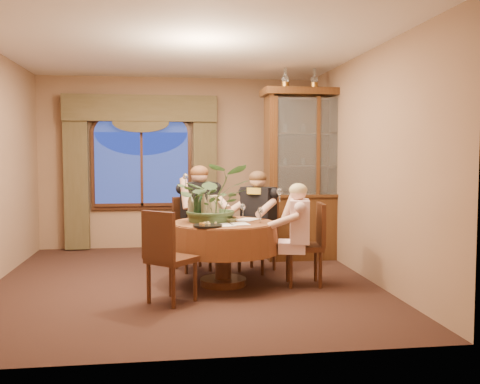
{
  "coord_description": "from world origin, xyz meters",
  "views": [
    {
      "loc": [
        -0.21,
        -6.43,
        1.54
      ],
      "look_at": [
        0.65,
        -0.25,
        1.1
      ],
      "focal_mm": 40.0,
      "sensor_mm": 36.0,
      "label": 1
    }
  ],
  "objects": [
    {
      "name": "drapery_left",
      "position": [
        -1.63,
        2.38,
        1.18
      ],
      "size": [
        0.38,
        0.14,
        2.32
      ],
      "primitive_type": "cube",
      "color": "#43391F",
      "rests_on": "floor"
    },
    {
      "name": "tasting_paper_2",
      "position": [
        0.42,
        -0.54,
        0.75
      ],
      "size": [
        0.25,
        0.33,
        0.0
      ],
      "primitive_type": "cube",
      "rotation": [
        0.0,
        0.0,
        0.15
      ],
      "color": "white",
      "rests_on": "dining_table"
    },
    {
      "name": "floor",
      "position": [
        0.0,
        0.0,
        0.0
      ],
      "size": [
        5.0,
        5.0,
        0.0
      ],
      "primitive_type": "plane",
      "color": "black",
      "rests_on": "ground"
    },
    {
      "name": "china_cabinet",
      "position": [
        1.96,
        1.26,
        1.25
      ],
      "size": [
        1.53,
        0.6,
        2.49
      ],
      "primitive_type": "cube",
      "color": "#371C0C",
      "rests_on": "floor"
    },
    {
      "name": "wine_bottle_0",
      "position": [
        0.14,
        -0.27,
        0.92
      ],
      "size": [
        0.07,
        0.07,
        0.33
      ],
      "primitive_type": "cylinder",
      "color": "black",
      "rests_on": "dining_table"
    },
    {
      "name": "stoneware_vase",
      "position": [
        0.34,
        -0.11,
        0.9
      ],
      "size": [
        0.16,
        0.16,
        0.3
      ],
      "primitive_type": null,
      "color": "tan",
      "rests_on": "dining_table"
    },
    {
      "name": "tasting_paper_1",
      "position": [
        0.76,
        -0.09,
        0.75
      ],
      "size": [
        0.35,
        0.37,
        0.0
      ],
      "primitive_type": "cube",
      "rotation": [
        0.0,
        0.0,
        -0.66
      ],
      "color": "white",
      "rests_on": "dining_table"
    },
    {
      "name": "wine_bottle_3",
      "position": [
        0.21,
        -0.1,
        0.92
      ],
      "size": [
        0.07,
        0.07,
        0.33
      ],
      "primitive_type": "cylinder",
      "color": "black",
      "rests_on": "dining_table"
    },
    {
      "name": "person_scarf",
      "position": [
        0.98,
        0.37,
        0.67
      ],
      "size": [
        0.65,
        0.64,
        1.33
      ],
      "primitive_type": null,
      "rotation": [
        0.0,
        0.0,
        -3.85
      ],
      "color": "black",
      "rests_on": "floor"
    },
    {
      "name": "person_pink",
      "position": [
        1.32,
        -0.45,
        0.61
      ],
      "size": [
        0.48,
        0.51,
        1.21
      ],
      "primitive_type": null,
      "rotation": [
        0.0,
        0.0,
        1.35
      ],
      "color": "beige",
      "rests_on": "floor"
    },
    {
      "name": "dining_table",
      "position": [
        0.45,
        -0.25,
        0.38
      ],
      "size": [
        1.72,
        1.72,
        0.75
      ],
      "primitive_type": "cylinder",
      "rotation": [
        0.0,
        0.0,
        -0.39
      ],
      "color": "maroon",
      "rests_on": "floor"
    },
    {
      "name": "window",
      "position": [
        -0.6,
        2.43,
        1.3
      ],
      "size": [
        1.62,
        0.1,
        1.32
      ],
      "primitive_type": null,
      "color": "navy",
      "rests_on": "wall_back"
    },
    {
      "name": "wine_bottle_2",
      "position": [
        0.23,
        -0.22,
        0.92
      ],
      "size": [
        0.07,
        0.07,
        0.33
      ],
      "primitive_type": "cylinder",
      "color": "tan",
      "rests_on": "dining_table"
    },
    {
      "name": "chair_right",
      "position": [
        1.39,
        -0.37,
        0.48
      ],
      "size": [
        0.47,
        0.47,
        0.96
      ],
      "primitive_type": "cube",
      "rotation": [
        0.0,
        0.0,
        1.45
      ],
      "color": "black",
      "rests_on": "floor"
    },
    {
      "name": "arched_transom",
      "position": [
        -0.6,
        2.43,
        2.08
      ],
      "size": [
        1.6,
        0.06,
        0.44
      ],
      "primitive_type": null,
      "color": "navy",
      "rests_on": "wall_back"
    },
    {
      "name": "chair_front_left",
      "position": [
        -0.16,
        -0.91,
        0.48
      ],
      "size": [
        0.59,
        0.59,
        0.96
      ],
      "primitive_type": "cube",
      "rotation": [
        0.0,
        0.0,
        -0.74
      ],
      "color": "black",
      "rests_on": "floor"
    },
    {
      "name": "oil_lamp_left",
      "position": [
        1.52,
        1.26,
        2.66
      ],
      "size": [
        0.11,
        0.11,
        0.34
      ],
      "primitive_type": null,
      "color": "#A5722D",
      "rests_on": "china_cabinet"
    },
    {
      "name": "olive_bowl",
      "position": [
        0.52,
        -0.3,
        0.78
      ],
      "size": [
        0.17,
        0.17,
        0.05
      ],
      "primitive_type": "imported",
      "color": "#515630",
      "rests_on": "dining_table"
    },
    {
      "name": "chair_back",
      "position": [
        0.14,
        0.62,
        0.48
      ],
      "size": [
        0.54,
        0.54,
        0.96
      ],
      "primitive_type": "cube",
      "rotation": [
        0.0,
        0.0,
        -2.8
      ],
      "color": "black",
      "rests_on": "floor"
    },
    {
      "name": "cheese_platter",
      "position": [
        0.24,
        -0.65,
        0.76
      ],
      "size": [
        0.32,
        0.32,
        0.02
      ],
      "primitive_type": "cylinder",
      "color": "black",
      "rests_on": "dining_table"
    },
    {
      "name": "oil_lamp_right",
      "position": [
        2.39,
        1.26,
        2.66
      ],
      "size": [
        0.11,
        0.11,
        0.34
      ],
      "primitive_type": null,
      "color": "#A5722D",
      "rests_on": "china_cabinet"
    },
    {
      "name": "person_back",
      "position": [
        0.22,
        0.56,
        0.7
      ],
      "size": [
        0.61,
        0.58,
        1.4
      ],
      "primitive_type": null,
      "rotation": [
        0.0,
        0.0,
        -2.86
      ],
      "color": "black",
      "rests_on": "floor"
    },
    {
      "name": "swag_valance",
      "position": [
        -0.6,
        2.35,
        2.28
      ],
      "size": [
        2.45,
        0.16,
        0.42
      ],
      "primitive_type": null,
      "color": "#43391F",
      "rests_on": "wall_back"
    },
    {
      "name": "oil_lamp_center",
      "position": [
        1.96,
        1.26,
        2.66
      ],
      "size": [
        0.11,
        0.11,
        0.34
      ],
      "primitive_type": null,
      "color": "#A5722D",
      "rests_on": "china_cabinet"
    },
    {
      "name": "ceiling",
      "position": [
        0.0,
        0.0,
        2.8
      ],
      "size": [
        5.0,
        5.0,
        0.0
      ],
      "primitive_type": "plane",
      "rotation": [
        3.14,
        0.0,
        0.0
      ],
      "color": "white",
      "rests_on": "wall_back"
    },
    {
      "name": "wall_right",
      "position": [
        2.25,
        0.0,
        1.4
      ],
      "size": [
        0.0,
        5.0,
        5.0
      ],
      "primitive_type": "plane",
      "rotation": [
        1.57,
        0.0,
        -1.57
      ],
      "color": "#836147",
      "rests_on": "ground"
    },
    {
      "name": "chair_back_right",
      "position": [
        0.97,
        0.43,
        0.48
      ],
      "size": [
        0.59,
        0.59,
        0.96
      ],
      "primitive_type": "cube",
      "rotation": [
        0.0,
        0.0,
        -3.79
      ],
      "color": "black",
      "rests_on": "floor"
    },
    {
      "name": "drapery_right",
      "position": [
        0.43,
        2.38,
        1.18
      ],
      "size": [
        0.38,
        0.14,
        2.32
      ],
      "primitive_type": "cube",
      "color": "#43391F",
      "rests_on": "floor"
    },
    {
      "name": "tasting_paper_0",
      "position": [
        0.61,
        -0.46,
        0.75
      ],
      "size": [
        0.24,
        0.32,
        0.0
      ],
      "primitive_type": "cube",
      "rotation": [
        0.0,
        0.0,
        0.1
      ],
      "color": "white",
      "rests_on": "dining_table"
    },
    {
      "name": "centerpiece_plant",
      "position": [
        0.35,
        -0.16,
        1.33
      ],
      "size": [
        0.87,
        0.96,
        0.75
      ],
      "primitive_type": "imported",
      "color": "#364F2C",
      "rests_on": "dining_table"
    },
    {
      "name": "wine_glass_person_scarf",
      "position": [
        0.73,
        0.08,
        0.84
      ],
      "size": [
        0.07,
        0.07,
        0.18
      ],
      "primitive_type": null,
      "color": "silver",
      "rests_on": "dining_table"
    },
    {
      "name": "wine_bottle_1",
      "position": [
        0.08,
        -0.15,
        0.92
      ],
      "size": [
        0.07,
        0.07,
        0.33
      ],
      "primitive_type": "cylinder",
      "color": "tan",
      "rests_on": "dining_table"
    },
    {
      "name": "wine_glass_person_back",
      "position": [
        0.33,
        0.17,
        0.84
      ],
      "size": [
        0.07,
        0.07,
        0.18
      ],
      "primitive_type": null,
      "color": "silver",
      "rests_on": "dining_table"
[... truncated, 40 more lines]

